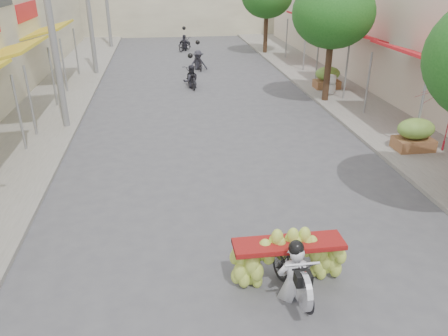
# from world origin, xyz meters

# --- Properties ---
(sidewalk_left) EXTENTS (4.00, 60.00, 0.12)m
(sidewalk_left) POSITION_xyz_m (-7.00, 15.00, 0.06)
(sidewalk_left) COLOR gray
(sidewalk_left) RESTS_ON ground
(sidewalk_right) EXTENTS (4.00, 60.00, 0.12)m
(sidewalk_right) POSITION_xyz_m (7.00, 15.00, 0.06)
(sidewalk_right) COLOR gray
(sidewalk_right) RESTS_ON ground
(utility_pole_mid) EXTENTS (0.60, 0.24, 8.00)m
(utility_pole_mid) POSITION_xyz_m (-5.40, 12.00, 4.03)
(utility_pole_mid) COLOR slate
(utility_pole_mid) RESTS_ON ground
(street_tree_mid) EXTENTS (3.40, 3.40, 5.25)m
(street_tree_mid) POSITION_xyz_m (5.40, 14.00, 3.78)
(street_tree_mid) COLOR #3A2719
(street_tree_mid) RESTS_ON ground
(produce_crate_mid) EXTENTS (1.20, 0.88, 1.16)m
(produce_crate_mid) POSITION_xyz_m (6.20, 8.00, 0.71)
(produce_crate_mid) COLOR brown
(produce_crate_mid) RESTS_ON ground
(produce_crate_far) EXTENTS (1.20, 0.88, 1.16)m
(produce_crate_far) POSITION_xyz_m (6.20, 16.00, 0.71)
(produce_crate_far) COLOR brown
(produce_crate_far) RESTS_ON ground
(banana_motorbike) EXTENTS (2.20, 1.79, 2.05)m
(banana_motorbike) POSITION_xyz_m (0.40, 2.09, 0.69)
(banana_motorbike) COLOR black
(banana_motorbike) RESTS_ON ground
(pedestrian) EXTENTS (1.03, 0.94, 1.80)m
(pedestrian) POSITION_xyz_m (6.04, 15.03, 1.02)
(pedestrian) COLOR white
(pedestrian) RESTS_ON ground
(bg_motorbike_a) EXTENTS (0.87, 1.80, 1.95)m
(bg_motorbike_a) POSITION_xyz_m (-0.34, 17.48, 0.73)
(bg_motorbike_a) COLOR black
(bg_motorbike_a) RESTS_ON ground
(bg_motorbike_b) EXTENTS (1.13, 1.84, 1.95)m
(bg_motorbike_b) POSITION_xyz_m (0.37, 21.56, 0.84)
(bg_motorbike_b) COLOR black
(bg_motorbike_b) RESTS_ON ground
(bg_motorbike_c) EXTENTS (1.34, 1.74, 1.95)m
(bg_motorbike_c) POSITION_xyz_m (-0.04, 28.09, 0.79)
(bg_motorbike_c) COLOR black
(bg_motorbike_c) RESTS_ON ground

